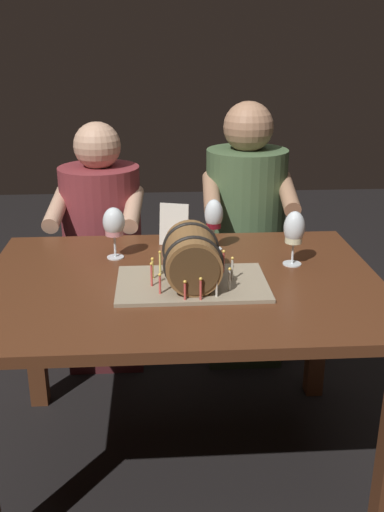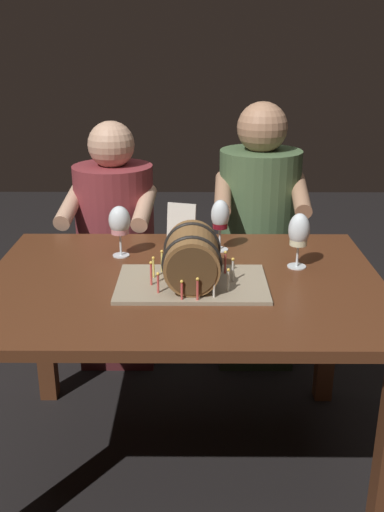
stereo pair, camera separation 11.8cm
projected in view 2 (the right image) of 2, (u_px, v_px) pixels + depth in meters
The scene contains 9 objects.
ground_plane at pixel (184, 459), 2.15m from camera, with size 8.00×8.00×0.00m, color black.
dining_table at pixel (183, 308), 1.93m from camera, with size 1.30×0.93×0.73m.
barrel_cake at pixel (192, 262), 1.81m from camera, with size 0.48×0.30×0.19m.
wine_glass_red at pixel (220, 217), 2.11m from camera, with size 0.07×0.07×0.19m.
wine_glass_rose at pixel (120, 223), 2.05m from camera, with size 0.08×0.08×0.19m.
wine_glass_white at pixel (299, 233), 1.95m from camera, with size 0.07×0.07×0.19m.
menu_card at pixel (181, 224), 2.18m from camera, with size 0.11×0.01×0.16m, color silver.
person_seated_left at pixel (116, 253), 2.68m from camera, with size 0.41×0.49×1.13m.
person_seated_right at pixel (257, 244), 2.66m from camera, with size 0.41×0.49×1.22m.
Camera 2 is at (0.04, -1.74, 1.46)m, focal length 40.62 mm.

